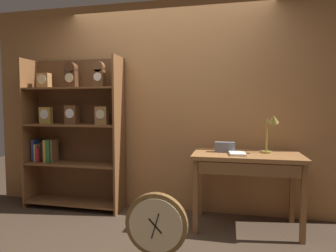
{
  "coord_description": "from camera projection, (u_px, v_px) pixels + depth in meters",
  "views": [
    {
      "loc": [
        0.78,
        -2.3,
        1.31
      ],
      "look_at": [
        0.1,
        0.77,
        1.09
      ],
      "focal_mm": 30.79,
      "sensor_mm": 36.0,
      "label": 1
    }
  ],
  "objects": [
    {
      "name": "back_wood_panel",
      "position": [
        168.0,
        107.0,
        3.6
      ],
      "size": [
        4.8,
        0.05,
        2.6
      ],
      "primitive_type": "cube",
      "color": "#9E6B3D",
      "rests_on": "ground"
    },
    {
      "name": "bookshelf",
      "position": [
        73.0,
        132.0,
        3.69
      ],
      "size": [
        1.27,
        0.36,
        1.91
      ],
      "color": "brown",
      "rests_on": "ground"
    },
    {
      "name": "workbench",
      "position": [
        247.0,
        164.0,
        3.03
      ],
      "size": [
        1.13,
        0.61,
        0.81
      ],
      "color": "brown",
      "rests_on": "ground"
    },
    {
      "name": "desk_lamp",
      "position": [
        271.0,
        127.0,
        3.03
      ],
      "size": [
        0.18,
        0.18,
        0.43
      ],
      "color": "olive",
      "rests_on": "workbench"
    },
    {
      "name": "toolbox_small",
      "position": [
        225.0,
        147.0,
        3.14
      ],
      "size": [
        0.22,
        0.1,
        0.11
      ],
      "primitive_type": "cube",
      "color": "#595960",
      "rests_on": "workbench"
    },
    {
      "name": "open_repair_manual",
      "position": [
        237.0,
        154.0,
        2.96
      ],
      "size": [
        0.18,
        0.24,
        0.02
      ],
      "primitive_type": "cube",
      "rotation": [
        0.0,
        0.0,
        0.1
      ],
      "color": "silver",
      "rests_on": "workbench"
    },
    {
      "name": "round_clock_large",
      "position": [
        156.0,
        226.0,
        2.44
      ],
      "size": [
        0.54,
        0.11,
        0.58
      ],
      "color": "brown",
      "rests_on": "ground"
    }
  ]
}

